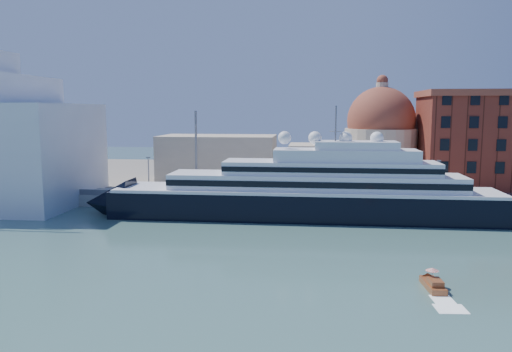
# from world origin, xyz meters

# --- Properties ---
(ground) EXTENTS (400.00, 400.00, 0.00)m
(ground) POSITION_xyz_m (0.00, 0.00, 0.00)
(ground) COLOR #335858
(ground) RESTS_ON ground
(quay) EXTENTS (180.00, 10.00, 2.50)m
(quay) POSITION_xyz_m (0.00, 34.00, 1.25)
(quay) COLOR gray
(quay) RESTS_ON ground
(land) EXTENTS (260.00, 72.00, 2.00)m
(land) POSITION_xyz_m (0.00, 75.00, 1.00)
(land) COLOR slate
(land) RESTS_ON ground
(quay_fence) EXTENTS (180.00, 0.10, 1.20)m
(quay_fence) POSITION_xyz_m (0.00, 29.50, 3.10)
(quay_fence) COLOR slate
(quay_fence) RESTS_ON quay
(superyacht) EXTENTS (83.88, 11.63, 25.07)m
(superyacht) POSITION_xyz_m (1.06, 23.00, 4.33)
(superyacht) COLOR black
(superyacht) RESTS_ON ground
(service_barge) EXTENTS (12.39, 5.17, 2.71)m
(service_barge) POSITION_xyz_m (-50.96, 21.52, 0.78)
(service_barge) COLOR white
(service_barge) RESTS_ON ground
(water_taxi) EXTENTS (2.10, 5.33, 2.48)m
(water_taxi) POSITION_xyz_m (18.99, -13.94, 0.60)
(water_taxi) COLOR maroon
(water_taxi) RESTS_ON ground
(church) EXTENTS (66.00, 18.00, 25.50)m
(church) POSITION_xyz_m (6.39, 57.72, 10.91)
(church) COLOR beige
(church) RESTS_ON land
(lamp_posts) EXTENTS (120.80, 2.40, 18.00)m
(lamp_posts) POSITION_xyz_m (-12.67, 32.27, 9.84)
(lamp_posts) COLOR slate
(lamp_posts) RESTS_ON quay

